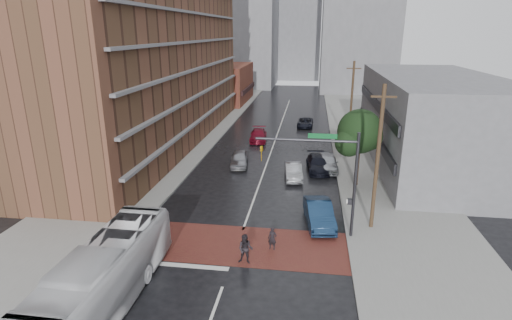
% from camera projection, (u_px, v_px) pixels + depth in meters
% --- Properties ---
extents(ground, '(160.00, 160.00, 0.00)m').
position_uv_depth(ground, '(236.00, 249.00, 25.22)').
color(ground, black).
rests_on(ground, ground).
extents(crosswalk, '(14.00, 5.00, 0.02)m').
position_uv_depth(crosswalk, '(238.00, 245.00, 25.68)').
color(crosswalk, brown).
rests_on(crosswalk, ground).
extents(sidewalk_west, '(9.00, 90.00, 0.15)m').
position_uv_depth(sidewalk_west, '(183.00, 140.00, 50.26)').
color(sidewalk_west, gray).
rests_on(sidewalk_west, ground).
extents(sidewalk_east, '(9.00, 90.00, 0.15)m').
position_uv_depth(sidewalk_east, '(371.00, 147.00, 47.23)').
color(sidewalk_east, gray).
rests_on(sidewalk_east, ground).
extents(apartment_block, '(10.00, 44.00, 28.00)m').
position_uv_depth(apartment_block, '(152.00, 23.00, 45.35)').
color(apartment_block, brown).
rests_on(apartment_block, ground).
extents(storefront_west, '(8.00, 16.00, 7.00)m').
position_uv_depth(storefront_west, '(226.00, 83.00, 76.59)').
color(storefront_west, brown).
rests_on(storefront_west, ground).
extents(building_east, '(11.00, 26.00, 9.00)m').
position_uv_depth(building_east, '(432.00, 120.00, 40.50)').
color(building_east, gray).
rests_on(building_east, ground).
extents(distant_tower_west, '(18.00, 16.00, 32.00)m').
position_uv_depth(distant_tower_west, '(238.00, 18.00, 95.61)').
color(distant_tower_west, gray).
rests_on(distant_tower_west, ground).
extents(distant_tower_east, '(16.00, 14.00, 36.00)m').
position_uv_depth(distant_tower_east, '(361.00, 7.00, 85.66)').
color(distant_tower_east, gray).
rests_on(distant_tower_east, ground).
extents(distant_tower_center, '(12.00, 10.00, 24.00)m').
position_uv_depth(distant_tower_center, '(299.00, 35.00, 111.02)').
color(distant_tower_center, gray).
rests_on(distant_tower_center, ground).
extents(street_tree, '(4.20, 4.10, 6.90)m').
position_uv_depth(street_tree, '(360.00, 134.00, 33.97)').
color(street_tree, '#332319').
rests_on(street_tree, ground).
extents(signal_mast, '(6.50, 0.30, 7.20)m').
position_uv_depth(signal_mast, '(333.00, 170.00, 25.34)').
color(signal_mast, '#2D2D33').
rests_on(signal_mast, ground).
extents(utility_pole_near, '(1.60, 0.26, 10.00)m').
position_uv_depth(utility_pole_near, '(378.00, 158.00, 26.24)').
color(utility_pole_near, '#473321').
rests_on(utility_pole_near, ground).
extents(utility_pole_far, '(1.60, 0.26, 10.00)m').
position_uv_depth(utility_pole_far, '(351.00, 105.00, 45.09)').
color(utility_pole_far, '#473321').
rests_on(utility_pole_far, ground).
extents(transit_bus, '(2.82, 11.73, 3.26)m').
position_uv_depth(transit_bus, '(102.00, 279.00, 19.38)').
color(transit_bus, silver).
rests_on(transit_bus, ground).
extents(pedestrian_a, '(0.61, 0.46, 1.52)m').
position_uv_depth(pedestrian_a, '(272.00, 238.00, 24.95)').
color(pedestrian_a, black).
rests_on(pedestrian_a, ground).
extents(pedestrian_b, '(0.95, 0.76, 1.85)m').
position_uv_depth(pedestrian_b, '(245.00, 249.00, 23.41)').
color(pedestrian_b, black).
rests_on(pedestrian_b, ground).
extents(car_travel_a, '(2.28, 4.50, 1.47)m').
position_uv_depth(car_travel_a, '(239.00, 159.00, 40.49)').
color(car_travel_a, '#94969B').
rests_on(car_travel_a, ground).
extents(car_travel_b, '(2.00, 4.43, 1.41)m').
position_uv_depth(car_travel_b, '(293.00, 171.00, 37.04)').
color(car_travel_b, '#ACAFB4').
rests_on(car_travel_b, ground).
extents(car_travel_c, '(2.40, 5.07, 1.43)m').
position_uv_depth(car_travel_c, '(258.00, 135.00, 49.78)').
color(car_travel_c, maroon).
rests_on(car_travel_c, ground).
extents(suv_travel, '(2.30, 4.61, 1.26)m').
position_uv_depth(suv_travel, '(305.00, 123.00, 57.05)').
color(suv_travel, black).
rests_on(suv_travel, ground).
extents(car_parked_near, '(2.43, 5.20, 1.65)m').
position_uv_depth(car_parked_near, '(319.00, 213.00, 28.20)').
color(car_parked_near, '#142A47').
rests_on(car_parked_near, ground).
extents(car_parked_mid, '(2.49, 5.11, 1.43)m').
position_uv_depth(car_parked_mid, '(318.00, 164.00, 39.06)').
color(car_parked_mid, black).
rests_on(car_parked_mid, ground).
extents(car_parked_far, '(2.09, 4.80, 1.61)m').
position_uv_depth(car_parked_far, '(328.00, 162.00, 39.23)').
color(car_parked_far, '#A6A9AE').
rests_on(car_parked_far, ground).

